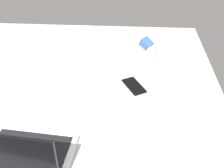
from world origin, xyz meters
TOP-DOWN VIEW (x-y plane):
  - bed_mattress at (0.00, 0.00)cm, footprint 180.00×140.00cm
  - laptop at (-7.88, 50.45)cm, footprint 34.97×25.94cm
  - snack_cup at (-54.78, -24.36)cm, footprint 10.09×10.58cm
  - cell_phone at (-47.23, 1.39)cm, footprint 12.66×15.55cm

SIDE VIEW (x-z plane):
  - bed_mattress at x=0.00cm, z-range 0.00..18.00cm
  - cell_phone at x=-47.23cm, z-range 18.00..18.80cm
  - laptop at x=-7.88cm, z-range 10.91..33.91cm
  - snack_cup at x=-54.78cm, z-range 16.76..31.62cm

